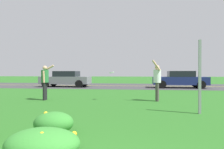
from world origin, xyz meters
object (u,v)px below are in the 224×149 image
sign_post_near_path (200,77)px  frisbee_white (112,73)px  car_gray_center_right (66,79)px  person_catcher_white_shirt (157,79)px  car_navy_center_left (180,79)px  person_thrower_green_shirt (45,79)px

sign_post_near_path → frisbee_white: 4.21m
frisbee_white → car_gray_center_right: car_gray_center_right is taller
sign_post_near_path → person_catcher_white_shirt: (-1.10, 2.78, -0.18)m
sign_post_near_path → person_catcher_white_shirt: bearing=111.6°
sign_post_near_path → car_gray_center_right: bearing=127.1°
sign_post_near_path → car_navy_center_left: (1.53, 11.47, -0.43)m
sign_post_near_path → person_thrower_green_shirt: (-6.36, 2.44, -0.19)m
sign_post_near_path → person_thrower_green_shirt: size_ratio=1.39×
car_gray_center_right → person_catcher_white_shirt: bearing=-49.0°
car_navy_center_left → person_catcher_white_shirt: bearing=-106.8°
person_thrower_green_shirt → car_gray_center_right: person_thrower_green_shirt is taller
sign_post_near_path → frisbee_white: bearing=139.2°
frisbee_white → sign_post_near_path: bearing=-40.8°
frisbee_white → person_catcher_white_shirt: bearing=0.7°
car_navy_center_left → frisbee_white: bearing=-118.4°
person_thrower_green_shirt → sign_post_near_path: bearing=-21.0°
frisbee_white → car_navy_center_left: (4.72, 8.72, -0.57)m
person_thrower_green_shirt → frisbee_white: bearing=5.5°
person_catcher_white_shirt → car_gray_center_right: size_ratio=0.42×
sign_post_near_path → person_thrower_green_shirt: sign_post_near_path is taller
person_thrower_green_shirt → frisbee_white: (3.18, 0.31, 0.33)m
person_thrower_green_shirt → car_navy_center_left: bearing=48.8°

